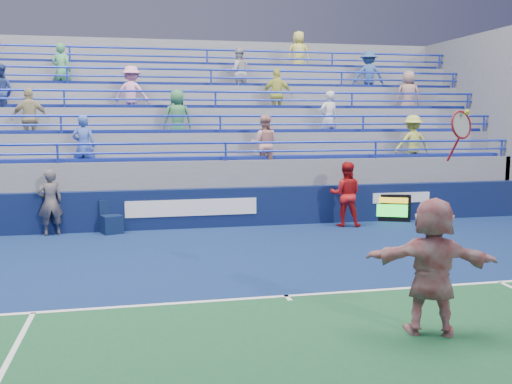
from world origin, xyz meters
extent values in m
plane|color=#333538|center=(0.00, 0.00, 0.00)|extent=(120.00, 120.00, 0.00)
cube|color=navy|center=(0.00, 2.20, 0.01)|extent=(18.00, 8.40, 0.02)
cube|color=white|center=(0.00, 0.00, 0.02)|extent=(11.00, 0.10, 0.01)
cube|color=white|center=(0.00, -0.10, 0.02)|extent=(0.08, 0.30, 0.01)
cube|color=#0A1A3C|center=(0.00, 6.50, 0.55)|extent=(18.00, 0.30, 1.10)
cube|color=white|center=(-1.00, 6.34, 0.60)|extent=(3.60, 0.02, 0.45)
cube|color=white|center=(5.20, 6.34, 0.70)|extent=(1.80, 0.02, 0.30)
cube|color=slate|center=(0.00, 9.45, 0.55)|extent=(18.00, 5.60, 1.10)
cube|color=slate|center=(0.00, 9.45, 0.93)|extent=(18.00, 5.60, 1.85)
cube|color=navy|center=(0.00, 7.10, 1.90)|extent=(17.40, 0.45, 0.10)
cylinder|color=#2238B9|center=(0.00, 6.70, 2.35)|extent=(18.00, 0.07, 0.07)
cube|color=slate|center=(0.00, 9.95, 1.30)|extent=(18.00, 4.60, 2.60)
cube|color=navy|center=(0.00, 8.10, 2.65)|extent=(17.40, 0.45, 0.10)
cylinder|color=#2238B9|center=(0.00, 7.70, 3.10)|extent=(18.00, 0.07, 0.07)
cube|color=slate|center=(0.00, 10.45, 1.68)|extent=(18.00, 3.60, 3.35)
cube|color=navy|center=(0.00, 9.10, 3.40)|extent=(17.40, 0.45, 0.10)
cylinder|color=#2238B9|center=(0.00, 8.70, 3.85)|extent=(18.00, 0.07, 0.07)
cube|color=slate|center=(0.00, 10.95, 2.05)|extent=(18.00, 2.60, 4.10)
cube|color=navy|center=(0.00, 10.10, 4.15)|extent=(17.40, 0.45, 0.10)
cylinder|color=#2238B9|center=(0.00, 9.70, 4.60)|extent=(18.00, 0.07, 0.07)
cube|color=slate|center=(0.00, 11.45, 2.42)|extent=(18.00, 1.60, 4.85)
cube|color=navy|center=(0.00, 11.10, 4.90)|extent=(17.40, 0.45, 0.10)
cylinder|color=#2238B9|center=(0.00, 10.70, 5.35)|extent=(18.00, 0.07, 0.07)
imported|color=navy|center=(-6.36, 9.10, 3.78)|extent=(0.95, 0.81, 1.70)
imported|color=tan|center=(6.69, 9.10, 3.78)|extent=(0.94, 0.74, 1.70)
imported|color=silver|center=(3.50, 8.10, 3.03)|extent=(0.69, 0.53, 1.70)
imported|color=#489E5C|center=(-4.71, 10.10, 4.53)|extent=(0.70, 0.55, 1.70)
imported|color=#315595|center=(5.65, 10.10, 4.53)|extent=(1.18, 0.79, 1.70)
imported|color=#377A47|center=(-1.23, 8.10, 3.03)|extent=(0.86, 0.59, 1.70)
imported|color=#F69FC2|center=(-2.55, 9.10, 3.78)|extent=(1.23, 0.91, 1.70)
imported|color=#D8958C|center=(1.20, 7.10, 2.28)|extent=(0.97, 0.84, 1.70)
imported|color=tan|center=(-5.37, 8.10, 3.03)|extent=(1.07, 0.63, 1.70)
imported|color=#D0D452|center=(2.08, 9.10, 3.78)|extent=(1.04, 0.54, 1.70)
imported|color=#C1C74D|center=(5.88, 7.10, 2.28)|extent=(1.10, 0.64, 1.70)
imported|color=#BCBAC0|center=(0.97, 10.10, 4.53)|extent=(0.89, 0.72, 1.70)
imported|color=#E1DA57|center=(3.36, 11.10, 5.28)|extent=(0.88, 0.63, 1.70)
imported|color=#3A57AF|center=(-3.86, 7.10, 2.28)|extent=(0.68, 0.50, 1.70)
cube|color=black|center=(4.82, 6.28, 0.41)|extent=(1.13, 0.56, 0.81)
cube|color=gold|center=(4.82, 6.21, 0.65)|extent=(1.00, 0.02, 0.16)
cube|color=#19E533|center=(4.82, 6.21, 0.35)|extent=(1.00, 0.02, 0.37)
cube|color=#0C193A|center=(-3.15, 6.16, 0.25)|extent=(0.64, 0.64, 0.49)
cube|color=#0C193A|center=(-3.15, 6.38, 0.69)|extent=(0.48, 0.22, 0.38)
imported|color=silver|center=(1.57, -2.01, 0.99)|extent=(1.92, 1.18, 1.97)
torus|color=maroon|center=(1.92, -2.01, 2.96)|extent=(0.41, 0.23, 0.40)
cylinder|color=maroon|center=(1.82, -2.01, 2.63)|extent=(0.09, 0.22, 0.36)
sphere|color=yellow|center=(1.97, -2.06, 3.13)|extent=(0.07, 0.07, 0.07)
imported|color=#151F3C|center=(-4.68, 6.25, 0.87)|extent=(0.73, 0.59, 1.74)
imported|color=#AE1316|center=(3.27, 5.86, 0.91)|extent=(1.07, 0.95, 1.83)
camera|label=1|loc=(-2.45, -9.13, 3.06)|focal=40.00mm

